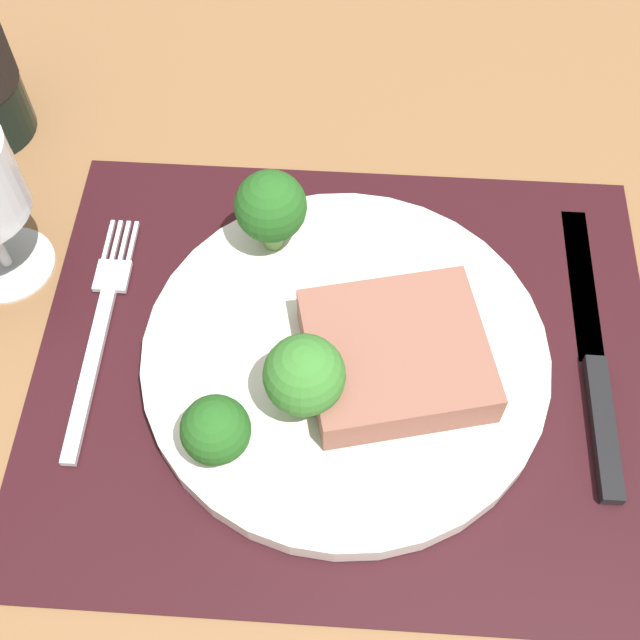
# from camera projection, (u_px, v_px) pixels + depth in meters

# --- Properties ---
(ground_plane) EXTENTS (1.40, 1.10, 0.03)m
(ground_plane) POSITION_uv_depth(u_px,v_px,m) (337.00, 374.00, 0.57)
(ground_plane) COLOR brown
(placemat) EXTENTS (0.42, 0.34, 0.00)m
(placemat) POSITION_uv_depth(u_px,v_px,m) (338.00, 363.00, 0.55)
(placemat) COLOR black
(placemat) RESTS_ON ground_plane
(plate) EXTENTS (0.27, 0.27, 0.02)m
(plate) POSITION_uv_depth(u_px,v_px,m) (338.00, 356.00, 0.55)
(plate) COLOR silver
(plate) RESTS_ON placemat
(steak) EXTENTS (0.13, 0.12, 0.03)m
(steak) POSITION_uv_depth(u_px,v_px,m) (389.00, 354.00, 0.52)
(steak) COLOR #8C5647
(steak) RESTS_ON plate
(broccoli_back_left) EXTENTS (0.05, 0.05, 0.06)m
(broccoli_back_left) POSITION_uv_depth(u_px,v_px,m) (296.00, 376.00, 0.49)
(broccoli_back_left) COLOR #6B994C
(broccoli_back_left) RESTS_ON plate
(broccoli_near_steak) EXTENTS (0.04, 0.04, 0.05)m
(broccoli_near_steak) POSITION_uv_depth(u_px,v_px,m) (208.00, 430.00, 0.48)
(broccoli_near_steak) COLOR #6B994C
(broccoli_near_steak) RESTS_ON plate
(broccoli_front_edge) EXTENTS (0.05, 0.05, 0.06)m
(broccoli_front_edge) POSITION_uv_depth(u_px,v_px,m) (264.00, 207.00, 0.55)
(broccoli_front_edge) COLOR #6B994C
(broccoli_front_edge) RESTS_ON plate
(fork) EXTENTS (0.02, 0.19, 0.01)m
(fork) POSITION_uv_depth(u_px,v_px,m) (93.00, 328.00, 0.56)
(fork) COLOR silver
(fork) RESTS_ON placemat
(knife) EXTENTS (0.02, 0.23, 0.01)m
(knife) POSITION_uv_depth(u_px,v_px,m) (588.00, 366.00, 0.55)
(knife) COLOR black
(knife) RESTS_ON placemat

